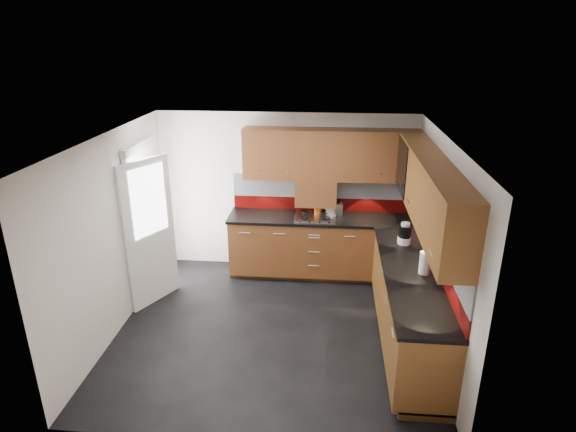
# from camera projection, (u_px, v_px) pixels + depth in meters

# --- Properties ---
(room) EXTENTS (4.00, 3.80, 2.64)m
(room) POSITION_uv_depth(u_px,v_px,m) (272.00, 217.00, 5.46)
(room) COLOR black
(base_cabinets) EXTENTS (2.70, 3.20, 0.95)m
(base_cabinets) POSITION_uv_depth(u_px,v_px,m) (358.00, 274.00, 6.42)
(base_cabinets) COLOR #562B13
(base_cabinets) RESTS_ON room
(countertop) EXTENTS (2.72, 3.22, 0.04)m
(countertop) POSITION_uv_depth(u_px,v_px,m) (359.00, 242.00, 6.23)
(countertop) COLOR black
(countertop) RESTS_ON base_cabinets
(backsplash) EXTENTS (2.70, 3.20, 0.54)m
(backsplash) POSITION_uv_depth(u_px,v_px,m) (377.00, 215.00, 6.32)
(backsplash) COLOR maroon
(backsplash) RESTS_ON countertop
(upper_cabinets) EXTENTS (2.50, 3.20, 0.72)m
(upper_cabinets) POSITION_uv_depth(u_px,v_px,m) (377.00, 172.00, 5.96)
(upper_cabinets) COLOR #562B13
(upper_cabinets) RESTS_ON room
(extractor_hood) EXTENTS (0.60, 0.33, 0.40)m
(extractor_hood) POSITION_uv_depth(u_px,v_px,m) (316.00, 192.00, 7.02)
(extractor_hood) COLOR #562B13
(extractor_hood) RESTS_ON room
(glass_cabinet) EXTENTS (0.32, 0.80, 0.66)m
(glass_cabinet) POSITION_uv_depth(u_px,v_px,m) (413.00, 165.00, 6.18)
(glass_cabinet) COLOR black
(glass_cabinet) RESTS_ON room
(back_door) EXTENTS (0.42, 1.19, 2.04)m
(back_door) POSITION_uv_depth(u_px,v_px,m) (148.00, 225.00, 6.47)
(back_door) COLOR white
(back_door) RESTS_ON room
(gas_hob) EXTENTS (0.59, 0.52, 0.05)m
(gas_hob) POSITION_uv_depth(u_px,v_px,m) (315.00, 217.00, 6.98)
(gas_hob) COLOR silver
(gas_hob) RESTS_ON countertop
(utensil_pot) EXTENTS (0.11, 0.11, 0.38)m
(utensil_pot) POSITION_uv_depth(u_px,v_px,m) (318.00, 208.00, 7.09)
(utensil_pot) COLOR #C35A12
(utensil_pot) RESTS_ON countertop
(toaster) EXTENTS (0.26, 0.18, 0.18)m
(toaster) POSITION_uv_depth(u_px,v_px,m) (334.00, 209.00, 7.08)
(toaster) COLOR silver
(toaster) RESTS_ON countertop
(food_processor) EXTENTS (0.17, 0.17, 0.28)m
(food_processor) POSITION_uv_depth(u_px,v_px,m) (405.00, 234.00, 6.08)
(food_processor) COLOR white
(food_processor) RESTS_ON countertop
(paper_towel) EXTENTS (0.16, 0.16, 0.26)m
(paper_towel) POSITION_uv_depth(u_px,v_px,m) (425.00, 263.00, 5.33)
(paper_towel) COLOR white
(paper_towel) RESTS_ON countertop
(orange_cloth) EXTENTS (0.17, 0.16, 0.02)m
(orange_cloth) POSITION_uv_depth(u_px,v_px,m) (403.00, 240.00, 6.22)
(orange_cloth) COLOR #D74B17
(orange_cloth) RESTS_ON countertop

